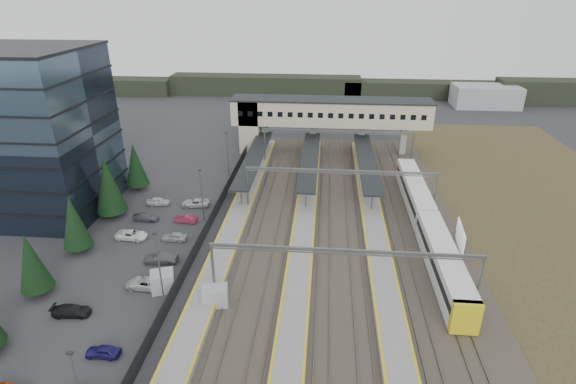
# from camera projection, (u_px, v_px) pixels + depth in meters

# --- Properties ---
(ground) EXTENTS (220.00, 220.00, 0.00)m
(ground) POSITION_uv_depth(u_px,v_px,m) (245.00, 260.00, 57.31)
(ground) COLOR #2B2B2D
(ground) RESTS_ON ground
(office_building) EXTENTS (24.30, 18.30, 24.30)m
(office_building) POSITION_uv_depth(u_px,v_px,m) (14.00, 133.00, 65.90)
(office_building) COLOR #3A4E5F
(office_building) RESTS_ON ground
(conifer_row) EXTENTS (4.42, 49.82, 9.50)m
(conifer_row) POSITION_uv_depth(u_px,v_px,m) (56.00, 234.00, 53.52)
(conifer_row) COLOR black
(conifer_row) RESTS_ON ground
(car_park) EXTENTS (10.56, 44.79, 1.27)m
(car_park) POSITION_uv_depth(u_px,v_px,m) (129.00, 277.00, 52.77)
(car_park) COLOR #9E9FA2
(car_park) RESTS_ON ground
(lampposts) EXTENTS (0.50, 53.25, 8.07)m
(lampposts) POSITION_uv_depth(u_px,v_px,m) (184.00, 222.00, 57.25)
(lampposts) COLOR slate
(lampposts) RESTS_ON ground
(fence) EXTENTS (0.08, 90.00, 2.00)m
(fence) POSITION_uv_depth(u_px,v_px,m) (205.00, 231.00, 61.93)
(fence) COLOR #26282B
(fence) RESTS_ON ground
(relay_cabin_near) EXTENTS (3.06, 2.48, 2.27)m
(relay_cabin_near) POSITION_uv_depth(u_px,v_px,m) (215.00, 297.00, 48.67)
(relay_cabin_near) COLOR #95979A
(relay_cabin_near) RESTS_ON ground
(relay_cabin_far) EXTENTS (3.13, 2.87, 2.35)m
(relay_cabin_far) POSITION_uv_depth(u_px,v_px,m) (163.00, 281.00, 51.13)
(relay_cabin_far) COLOR #95979A
(relay_cabin_far) RESTS_ON ground
(rail_corridor) EXTENTS (34.00, 90.00, 0.92)m
(rail_corridor) POSITION_uv_depth(u_px,v_px,m) (320.00, 241.00, 60.98)
(rail_corridor) COLOR #312B26
(rail_corridor) RESTS_ON ground
(canopies) EXTENTS (23.10, 30.00, 3.28)m
(canopies) POSITION_uv_depth(u_px,v_px,m) (310.00, 159.00, 79.55)
(canopies) COLOR black
(canopies) RESTS_ON ground
(footbridge) EXTENTS (40.40, 6.40, 11.20)m
(footbridge) POSITION_uv_depth(u_px,v_px,m) (317.00, 115.00, 91.39)
(footbridge) COLOR #C3B997
(footbridge) RESTS_ON ground
(gantries) EXTENTS (28.40, 62.28, 7.17)m
(gantries) POSITION_uv_depth(u_px,v_px,m) (342.00, 211.00, 56.57)
(gantries) COLOR slate
(gantries) RESTS_ON ground
(train) EXTENTS (2.89, 40.24, 3.64)m
(train) POSITION_uv_depth(u_px,v_px,m) (427.00, 223.00, 61.80)
(train) COLOR silver
(train) RESTS_ON ground
(billboard) EXTENTS (0.71, 5.43, 4.52)m
(billboard) POSITION_uv_depth(u_px,v_px,m) (460.00, 238.00, 56.43)
(billboard) COLOR slate
(billboard) RESTS_ON ground
(treeline_far) EXTENTS (170.00, 19.00, 7.00)m
(treeline_far) POSITION_uv_depth(u_px,v_px,m) (373.00, 89.00, 137.71)
(treeline_far) COLOR black
(treeline_far) RESTS_ON ground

